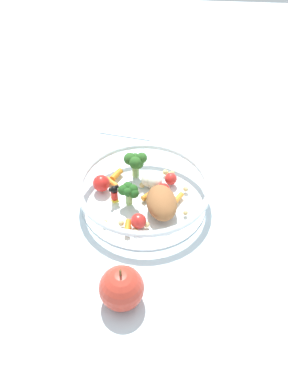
# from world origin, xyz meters

# --- Properties ---
(ground_plane) EXTENTS (2.40, 2.40, 0.00)m
(ground_plane) POSITION_xyz_m (0.00, 0.00, 0.00)
(ground_plane) COLOR silver
(food_container) EXTENTS (0.25, 0.25, 0.07)m
(food_container) POSITION_xyz_m (0.00, -0.02, 0.03)
(food_container) COLOR white
(food_container) RESTS_ON ground_plane
(loose_apple) EXTENTS (0.07, 0.07, 0.08)m
(loose_apple) POSITION_xyz_m (0.02, 0.20, 0.03)
(loose_apple) COLOR #BC3828
(loose_apple) RESTS_ON ground_plane
(folded_napkin) EXTENTS (0.14, 0.12, 0.01)m
(folded_napkin) POSITION_xyz_m (0.06, -0.27, 0.00)
(folded_napkin) COLOR white
(folded_napkin) RESTS_ON ground_plane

